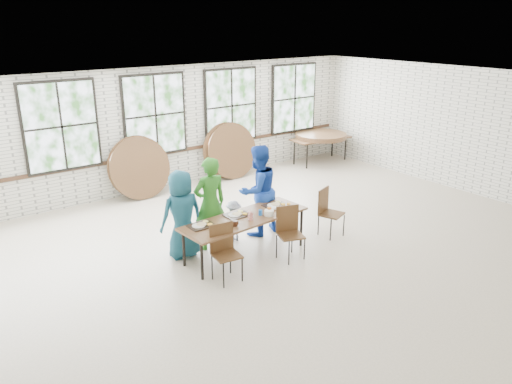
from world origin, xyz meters
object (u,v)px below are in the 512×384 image
chair_near_right (289,228)px  storage_table (321,140)px  dining_table (245,220)px  chair_near_left (224,247)px

chair_near_right → storage_table: chair_near_right is taller
chair_near_right → dining_table: bearing=159.6°
dining_table → storage_table: size_ratio=1.33×
dining_table → chair_near_left: bearing=-152.2°
dining_table → chair_near_right: (0.60, -0.50, -0.13)m
dining_table → storage_table: same height
chair_near_left → chair_near_right: 1.36m
chair_near_left → dining_table: bearing=40.1°
storage_table → chair_near_left: bearing=-141.7°
storage_table → dining_table: bearing=-141.4°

